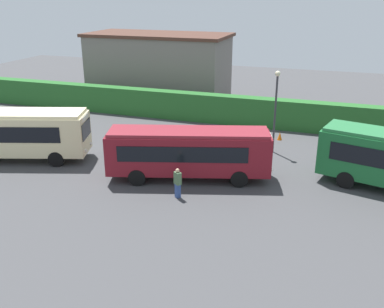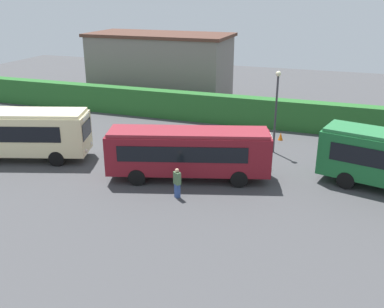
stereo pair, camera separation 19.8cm
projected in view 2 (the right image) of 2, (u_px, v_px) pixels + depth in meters
The scene contains 10 objects.
ground_plane at pixel (177, 171), 27.48m from camera, with size 81.23×81.23×0.00m, color #424244.
bus_cream at pixel (16, 132), 28.79m from camera, with size 9.68×5.31×3.31m.
bus_maroon at pixel (189, 151), 25.75m from camera, with size 9.77×4.99×3.06m.
person_left at pixel (65, 137), 30.83m from camera, with size 0.47×0.55×1.83m.
person_center at pixel (177, 182), 23.71m from camera, with size 0.49×0.45×1.70m.
person_right at pixel (379, 150), 28.35m from camera, with size 0.33×0.52×1.76m.
hedge_row at pixel (225, 109), 36.95m from camera, with size 52.62×1.24×2.39m, color #276329.
depot_building at pixel (160, 68), 43.70m from camera, with size 13.94×6.55×6.69m.
traffic_cone at pixel (281, 136), 33.01m from camera, with size 0.36×0.36×0.60m, color orange.
lamppost at pixel (276, 103), 29.44m from camera, with size 0.36×0.36×5.67m.
Camera 2 is at (9.33, -23.58, 10.70)m, focal length 40.99 mm.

